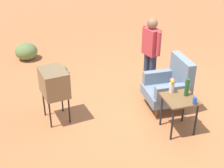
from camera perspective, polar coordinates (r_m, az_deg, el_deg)
ground_plane at (r=6.49m, az=7.94°, el=-3.68°), size 60.00×60.00×0.00m
armchair at (r=6.20m, az=10.67°, el=-0.27°), size 0.80×0.80×1.06m
side_table at (r=5.51m, az=12.34°, el=-3.45°), size 0.56×0.56×0.67m
tv_on_stand at (r=5.68m, az=-10.61°, el=0.24°), size 0.67×0.53×1.03m
person_standing at (r=6.60m, az=7.14°, el=6.08°), size 0.55×0.31×1.64m
soda_can_blue at (r=5.31m, az=14.99°, el=-2.99°), size 0.07×0.07×0.12m
bottle_wine_green at (r=5.48m, az=13.62°, el=-0.60°), size 0.07×0.07×0.32m
flower_vase at (r=5.53m, az=10.98°, el=-0.15°), size 0.15×0.10×0.27m
shrub_mid at (r=7.72m, az=-9.17°, el=2.53°), size 0.27×0.27×0.21m
shrub_lone at (r=8.72m, az=-15.48°, el=5.81°), size 0.59×0.59×0.46m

